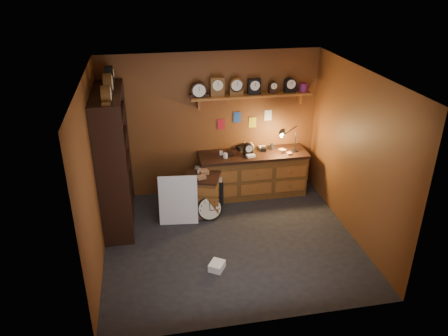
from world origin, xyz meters
TOP-DOWN VIEW (x-y plane):
  - floor at (0.00, 0.00)m, footprint 4.00×4.00m
  - room_shell at (0.04, 0.11)m, footprint 4.02×3.62m
  - shelving_unit at (-1.79, 0.98)m, footprint 0.47×1.60m
  - workbench at (0.73, 1.47)m, footprint 2.05×0.66m
  - low_cabinet at (-0.33, 0.98)m, footprint 0.76×0.69m
  - big_round_clock at (-0.23, 0.70)m, footprint 0.44×0.15m
  - white_panel at (-0.77, 0.72)m, footprint 0.68×0.26m
  - mini_fridge at (-0.15, 1.39)m, footprint 0.67×0.69m
  - floor_box_a at (-0.61, 0.87)m, footprint 0.29×0.26m
  - floor_box_b at (-0.34, -0.68)m, footprint 0.29×0.30m
  - floor_box_c at (-0.41, 0.81)m, footprint 0.23×0.20m

SIDE VIEW (x-z plane):
  - floor at x=0.00m, z-range 0.00..0.00m
  - white_panel at x=-0.77m, z-range -0.44..0.44m
  - floor_box_b at x=-0.34m, z-range 0.00..0.12m
  - floor_box_a at x=-0.61m, z-range 0.00..0.15m
  - floor_box_c at x=-0.41m, z-range 0.00..0.17m
  - big_round_clock at x=-0.23m, z-range -0.01..0.44m
  - mini_fridge at x=-0.15m, z-range 0.00..0.57m
  - low_cabinet at x=-0.33m, z-range -0.01..0.79m
  - workbench at x=0.73m, z-range -0.21..1.15m
  - shelving_unit at x=-1.79m, z-range -0.03..2.54m
  - room_shell at x=0.04m, z-range 0.37..3.08m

